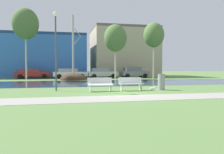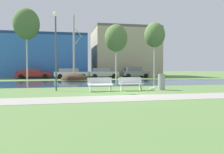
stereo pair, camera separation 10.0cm
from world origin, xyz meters
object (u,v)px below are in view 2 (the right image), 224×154
Objects in this scene: parked_sedan_second_white at (70,73)px; bench_right at (131,83)px; parked_van_nearest_red at (33,73)px; parked_wagon_fourth_grey at (135,72)px; parked_hatch_third_silver at (103,73)px; trash_bin at (161,82)px; seagull at (152,89)px; streetlamp at (56,38)px; bench_left at (100,84)px.

bench_right is at bearing -78.22° from parked_sedan_second_white.
parked_van_nearest_red is 14.31m from parked_wagon_fourth_grey.
parked_hatch_third_silver is 4.79m from parked_wagon_fourth_grey.
trash_bin is 2.27× the size of seagull.
bench_right is 1.45m from seagull.
parked_hatch_third_silver is at bearing -176.66° from parked_wagon_fourth_grey.
parked_van_nearest_red is (-8.62, 18.01, 0.26)m from bench_right.
trash_bin is 0.26× the size of parked_hatch_third_silver.
parked_wagon_fourth_grey is (4.29, 17.59, 0.68)m from seagull.
parked_van_nearest_red is at bearing 102.50° from streetlamp.
parked_wagon_fourth_grey is at bearing 65.94° from bench_left.
parked_wagon_fourth_grey is at bearing 3.34° from parked_hatch_third_silver.
seagull is at bearing -157.04° from trash_bin.
parked_wagon_fourth_grey is at bearing 78.51° from trash_bin.
bench_left is at bearing 180.00° from bench_right.
parked_wagon_fourth_grey reaches higher than parked_van_nearest_red.
seagull is at bearing -5.70° from bench_left.
trash_bin is at bearing -85.73° from parked_hatch_third_silver.
parked_van_nearest_red is at bearing 173.77° from parked_hatch_third_silver.
trash_bin reaches higher than seagull.
bench_left is 17.29m from parked_sedan_second_white.
bench_left is at bearing -84.86° from parked_sedan_second_white.
bench_left is 1.49× the size of trash_bin.
bench_left is 17.23m from parked_hatch_third_silver.
streetlamp reaches higher than bench_left.
bench_right is 5.73m from streetlamp.
parked_hatch_third_silver is (9.51, -1.04, 0.02)m from parked_van_nearest_red.
parked_sedan_second_white is 9.25m from parked_wagon_fourth_grey.
bench_left is at bearing -69.92° from parked_van_nearest_red.
parked_wagon_fourth_grey is at bearing 71.83° from bench_right.
parked_van_nearest_red is (-3.80, 17.14, -2.71)m from streetlamp.
parked_sedan_second_white is at bearing 85.69° from streetlamp.
bench_right is at bearing 0.00° from bench_left.
trash_bin is 21.00m from parked_van_nearest_red.
bench_left is 2.04m from bench_right.
bench_right is 0.35× the size of parked_van_nearest_red.
parked_hatch_third_silver is at bearing 94.27° from trash_bin.
parked_hatch_third_silver is (5.71, 16.10, -2.69)m from streetlamp.
parked_sedan_second_white is (-1.55, 17.22, 0.27)m from bench_left.
parked_hatch_third_silver reaches higher than parked_sedan_second_white.
streetlamp is 16.62m from parked_sedan_second_white.
bench_right is at bearing -92.98° from parked_hatch_third_silver.
parked_sedan_second_white is at bearing -8.91° from parked_van_nearest_red.
parked_hatch_third_silver reaches higher than trash_bin.
seagull is (3.41, -0.34, -0.34)m from bench_left.
parked_wagon_fourth_grey is (14.29, -0.76, 0.07)m from parked_van_nearest_red.
streetlamp is (-2.78, 0.87, 2.98)m from bench_left.
parked_sedan_second_white is at bearing 101.78° from bench_right.
parked_hatch_third_silver is (-0.48, 17.31, 0.62)m from seagull.
trash_bin reaches higher than bench_left.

